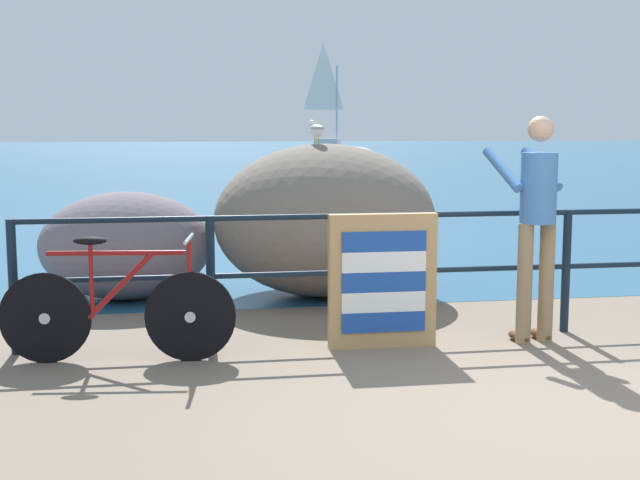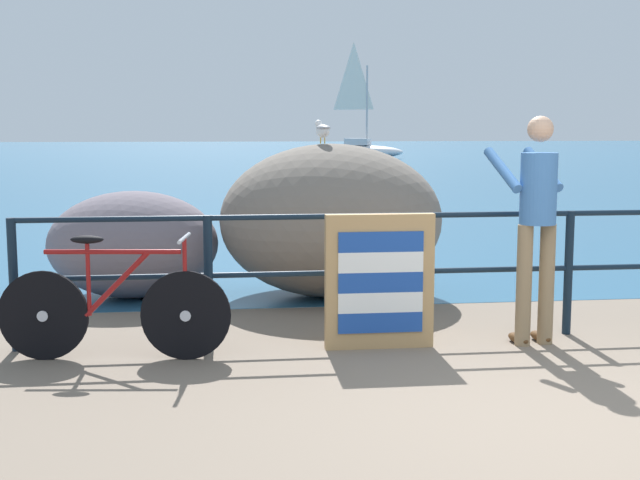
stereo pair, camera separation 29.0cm
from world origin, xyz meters
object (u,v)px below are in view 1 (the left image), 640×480
Objects in this scene: bicycle at (119,309)px; breakwater_boulder_left at (126,245)px; breakwater_boulder_main at (325,220)px; person_at_railing at (536,218)px; sailboat at (332,145)px; seagull at (317,129)px; folded_deckchair_stack at (383,281)px.

breakwater_boulder_left reaches higher than bicycle.
person_at_railing is at bearing -58.40° from breakwater_boulder_main.
breakwater_boulder_left is 0.27× the size of sailboat.
breakwater_boulder_main is at bearing -73.86° from sailboat.
sailboat is at bearing -23.40° from seagull.
seagull is 0.06× the size of sailboat.
seagull is at bearing 94.91° from folded_deckchair_stack.
breakwater_boulder_left is at bearing 98.57° from bicycle.
folded_deckchair_stack is 39.82m from sailboat.
breakwater_boulder_main is (-0.09, 2.10, 0.25)m from folded_deckchair_stack.
bicycle is 4.94× the size of seagull.
person_at_railing reaches higher than breakwater_boulder_left.
bicycle is at bearing -130.71° from breakwater_boulder_main.
person_at_railing is 4.03m from breakwater_boulder_left.
person_at_railing is 2.62m from seagull.
bicycle is 2.37m from breakwater_boulder_left.
seagull reaches higher than breakwater_boulder_left.
sailboat is at bearing 76.74° from breakwater_boulder_left.
seagull is at bearing 57.07° from bicycle.
person_at_railing is 1.06× the size of breakwater_boulder_left.
bicycle is at bearing -88.10° from breakwater_boulder_left.
person_at_railing is 0.80× the size of breakwater_boulder_main.
sailboat is (6.74, 37.16, -0.06)m from breakwater_boulder_main.
breakwater_boulder_main is at bearing 55.96° from bicycle.
sailboat is (8.71, 36.99, 0.18)m from breakwater_boulder_left.
breakwater_boulder_main is (-1.31, 2.13, -0.23)m from person_at_railing.
person_at_railing is at bearing -159.37° from seagull.
person_at_railing is (3.20, 0.07, 0.60)m from bicycle.
breakwater_boulder_main is 0.91m from seagull.
sailboat reaches higher than seagull.
breakwater_boulder_main reaches higher than breakwater_boulder_left.
folded_deckchair_stack reaches higher than bicycle.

